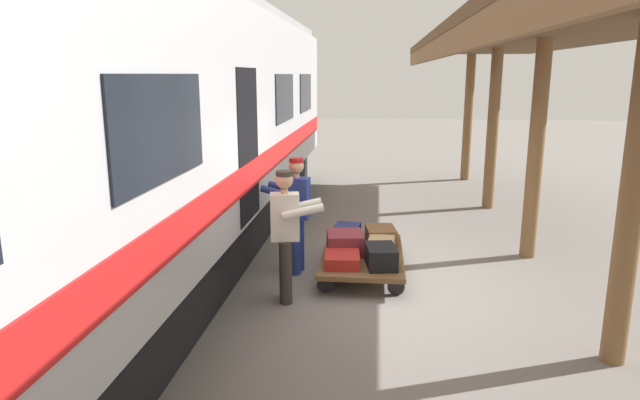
% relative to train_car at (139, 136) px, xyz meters
% --- Properties ---
extents(ground_plane, '(60.00, 60.00, 0.00)m').
position_rel_train_car_xyz_m(ground_plane, '(-3.41, 0.00, -2.06)').
color(ground_plane, slate).
extents(platform_canopy, '(3.20, 17.69, 3.56)m').
position_rel_train_car_xyz_m(platform_canopy, '(-5.57, 0.00, 1.21)').
color(platform_canopy, brown).
rests_on(platform_canopy, ground_plane).
extents(train_car, '(3.03, 16.75, 4.00)m').
position_rel_train_car_xyz_m(train_car, '(0.00, 0.00, 0.00)').
color(train_car, '#B7BABF').
rests_on(train_car, ground_plane).
extents(luggage_cart, '(1.18, 2.08, 0.30)m').
position_rel_train_car_xyz_m(luggage_cart, '(-3.01, -0.68, -1.81)').
color(luggage_cart, brown).
rests_on(luggage_cart, ground_plane).
extents(suitcase_tan_vintage, '(0.42, 0.62, 0.21)m').
position_rel_train_car_xyz_m(suitcase_tan_vintage, '(-3.27, -0.68, -1.66)').
color(suitcase_tan_vintage, tan).
rests_on(suitcase_tan_vintage, luggage_cart).
extents(suitcase_black_hardshell, '(0.47, 0.62, 0.29)m').
position_rel_train_car_xyz_m(suitcase_black_hardshell, '(-3.27, -0.10, -1.62)').
color(suitcase_black_hardshell, black).
rests_on(suitcase_black_hardshell, luggage_cart).
extents(suitcase_red_plastic, '(0.51, 0.58, 0.16)m').
position_rel_train_car_xyz_m(suitcase_red_plastic, '(-2.74, -0.10, -1.68)').
color(suitcase_red_plastic, '#AD231E').
rests_on(suitcase_red_plastic, luggage_cart).
extents(suitcase_navy_fabric, '(0.44, 0.51, 0.26)m').
position_rel_train_car_xyz_m(suitcase_navy_fabric, '(-2.74, -1.25, -1.63)').
color(suitcase_navy_fabric, navy).
rests_on(suitcase_navy_fabric, luggage_cart).
extents(suitcase_burgundy_valise, '(0.58, 0.65, 0.30)m').
position_rel_train_car_xyz_m(suitcase_burgundy_valise, '(-2.74, -0.68, -1.61)').
color(suitcase_burgundy_valise, maroon).
rests_on(suitcase_burgundy_valise, luggage_cart).
extents(suitcase_brown_leather, '(0.51, 0.61, 0.24)m').
position_rel_train_car_xyz_m(suitcase_brown_leather, '(-3.27, -1.25, -1.64)').
color(suitcase_brown_leather, brown).
rests_on(suitcase_brown_leather, luggage_cart).
extents(porter_in_overalls, '(0.70, 0.49, 1.70)m').
position_rel_train_car_xyz_m(porter_in_overalls, '(-2.03, -0.59, -1.14)').
color(porter_in_overalls, navy).
rests_on(porter_in_overalls, ground_plane).
extents(porter_by_door, '(0.71, 0.51, 1.70)m').
position_rel_train_car_xyz_m(porter_by_door, '(-2.07, 0.48, -1.14)').
color(porter_by_door, '#332D28').
rests_on(porter_by_door, ground_plane).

